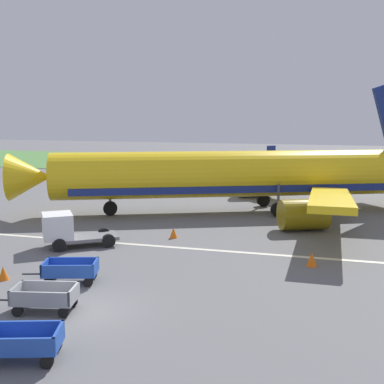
{
  "coord_description": "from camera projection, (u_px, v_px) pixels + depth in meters",
  "views": [
    {
      "loc": [
        9.3,
        -17.2,
        8.04
      ],
      "look_at": [
        0.87,
        13.91,
        2.8
      ],
      "focal_mm": 45.83,
      "sensor_mm": 36.0,
      "label": 1
    }
  ],
  "objects": [
    {
      "name": "baggage_cart_nearest",
      "position": [
        21.0,
        343.0,
        16.0
      ],
      "size": [
        3.61,
        2.07,
        1.07
      ],
      "color": "#234CB2",
      "rests_on": "ground"
    },
    {
      "name": "baggage_cart_third_in_row",
      "position": [
        70.0,
        271.0,
        23.31
      ],
      "size": [
        3.62,
        2.04,
        1.07
      ],
      "color": "#234CB2",
      "rests_on": "ground"
    },
    {
      "name": "traffic_cone_by_carts",
      "position": [
        312.0,
        259.0,
        25.85
      ],
      "size": [
        0.57,
        0.57,
        0.75
      ],
      "primitive_type": "cone",
      "color": "orange",
      "rests_on": "ground"
    },
    {
      "name": "ground_plane",
      "position": [
        83.0,
        311.0,
        20.07
      ],
      "size": [
        220.0,
        220.0,
        0.0
      ],
      "primitive_type": "plane",
      "color": "slate"
    },
    {
      "name": "airplane",
      "position": [
        253.0,
        175.0,
        39.68
      ],
      "size": [
        36.09,
        29.44,
        11.34
      ],
      "color": "yellow",
      "rests_on": "ground"
    },
    {
      "name": "apron_stripe",
      "position": [
        162.0,
        246.0,
        29.7
      ],
      "size": [
        120.0,
        0.36,
        0.01
      ],
      "primitive_type": "cube",
      "color": "silver",
      "rests_on": "ground"
    },
    {
      "name": "grass_strip",
      "position": [
        262.0,
        164.0,
        76.54
      ],
      "size": [
        220.0,
        28.0,
        0.06
      ],
      "primitive_type": "cube",
      "color": "#518442",
      "rests_on": "ground"
    },
    {
      "name": "traffic_cone_near_plane",
      "position": [
        173.0,
        233.0,
        31.72
      ],
      "size": [
        0.52,
        0.52,
        0.68
      ],
      "primitive_type": "cone",
      "color": "orange",
      "rests_on": "ground"
    },
    {
      "name": "traffic_cone_mid_apron",
      "position": [
        3.0,
        273.0,
        23.75
      ],
      "size": [
        0.51,
        0.51,
        0.67
      ],
      "primitive_type": "cone",
      "color": "orange",
      "rests_on": "ground"
    },
    {
      "name": "service_truck_beside_carts",
      "position": [
        66.0,
        229.0,
        29.4
      ],
      "size": [
        4.68,
        4.06,
        2.1
      ],
      "color": "slate",
      "rests_on": "ground"
    },
    {
      "name": "baggage_cart_second_in_row",
      "position": [
        45.0,
        297.0,
        19.94
      ],
      "size": [
        3.63,
        1.86,
        1.07
      ],
      "color": "gray",
      "rests_on": "ground"
    }
  ]
}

